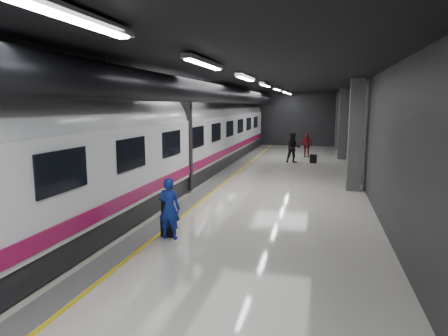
# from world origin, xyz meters

# --- Properties ---
(ground) EXTENTS (40.00, 40.00, 0.00)m
(ground) POSITION_xyz_m (0.00, 0.00, 0.00)
(ground) COLOR silver
(ground) RESTS_ON ground
(platform_hall) EXTENTS (10.02, 40.02, 4.51)m
(platform_hall) POSITION_xyz_m (-0.29, 0.96, 3.54)
(platform_hall) COLOR black
(platform_hall) RESTS_ON ground
(train) EXTENTS (3.05, 38.00, 4.05)m
(train) POSITION_xyz_m (-3.25, -0.00, 2.07)
(train) COLOR black
(train) RESTS_ON ground
(traveler_main) EXTENTS (0.61, 0.42, 1.62)m
(traveler_main) POSITION_xyz_m (-0.55, -5.44, 0.81)
(traveler_main) COLOR #193CBF
(traveler_main) RESTS_ON ground
(suitcase_main) EXTENTS (0.36, 0.24, 0.58)m
(suitcase_main) POSITION_xyz_m (-0.65, -5.29, 0.29)
(suitcase_main) COLOR black
(suitcase_main) RESTS_ON ground
(shoulder_bag) EXTENTS (0.30, 0.19, 0.38)m
(shoulder_bag) POSITION_xyz_m (-0.66, -5.32, 0.77)
(shoulder_bag) COLOR black
(shoulder_bag) RESTS_ON suitcase_main
(traveler_far_a) EXTENTS (1.04, 0.90, 1.82)m
(traveler_far_a) POSITION_xyz_m (1.60, 9.34, 0.91)
(traveler_far_a) COLOR black
(traveler_far_a) RESTS_ON ground
(traveler_far_b) EXTENTS (0.94, 0.43, 1.57)m
(traveler_far_b) POSITION_xyz_m (2.28, 12.38, 0.79)
(traveler_far_b) COLOR maroon
(traveler_far_b) RESTS_ON ground
(suitcase_far) EXTENTS (0.42, 0.36, 0.52)m
(suitcase_far) POSITION_xyz_m (2.80, 9.54, 0.26)
(suitcase_far) COLOR black
(suitcase_far) RESTS_ON ground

